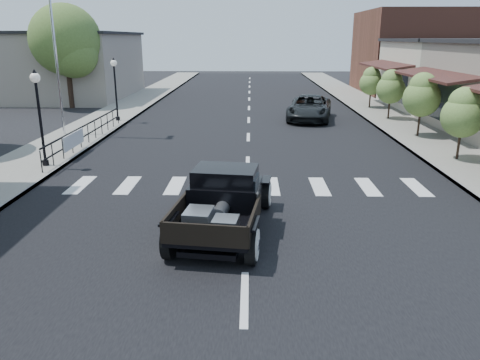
{
  "coord_description": "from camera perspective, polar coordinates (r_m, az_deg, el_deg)",
  "views": [
    {
      "loc": [
        0.09,
        -10.83,
        4.76
      ],
      "look_at": [
        -0.18,
        1.47,
        1.0
      ],
      "focal_mm": 35.0,
      "sensor_mm": 36.0,
      "label": 1
    }
  ],
  "objects": [
    {
      "name": "ground",
      "position": [
        11.83,
        0.74,
        -6.74
      ],
      "size": [
        120.0,
        120.0,
        0.0
      ],
      "primitive_type": "plane",
      "color": "black",
      "rests_on": "ground"
    },
    {
      "name": "small_tree_b",
      "position": [
        20.2,
        25.38,
        6.08
      ],
      "size": [
        1.63,
        1.63,
        2.71
      ],
      "primitive_type": null,
      "color": "#5B7C39",
      "rests_on": "sidewalk_right"
    },
    {
      "name": "road",
      "position": [
        26.26,
        1.05,
        6.56
      ],
      "size": [
        14.0,
        80.0,
        0.02
      ],
      "primitive_type": "cube",
      "color": "black",
      "rests_on": "ground"
    },
    {
      "name": "sidewalk_right",
      "position": [
        27.57,
        19.13,
        6.27
      ],
      "size": [
        3.0,
        80.0,
        0.15
      ],
      "primitive_type": "cube",
      "color": "gray",
      "rests_on": "ground"
    },
    {
      "name": "big_tree_far",
      "position": [
        35.18,
        -20.33,
        13.92
      ],
      "size": [
        4.77,
        4.77,
        7.0
      ],
      "primitive_type": null,
      "color": "#4A662C",
      "rests_on": "ground"
    },
    {
      "name": "low_building_left",
      "position": [
        41.72,
        -20.48,
        12.84
      ],
      "size": [
        10.0,
        12.0,
        5.0
      ],
      "primitive_type": "cube",
      "color": "gray",
      "rests_on": "ground"
    },
    {
      "name": "lamp_post_b",
      "position": [
        18.72,
        -23.18,
        6.9
      ],
      "size": [
        0.36,
        0.36,
        3.54
      ],
      "primitive_type": null,
      "color": "black",
      "rests_on": "sidewalk_left"
    },
    {
      "name": "small_tree_c",
      "position": [
        24.38,
        21.18,
        8.44
      ],
      "size": [
        1.76,
        1.76,
        2.93
      ],
      "primitive_type": null,
      "color": "#5B7C39",
      "rests_on": "sidewalk_right"
    },
    {
      "name": "second_car",
      "position": [
        28.55,
        8.48,
        8.68
      ],
      "size": [
        3.34,
        5.58,
        1.45
      ],
      "primitive_type": "imported",
      "rotation": [
        0.0,
        0.0,
        -0.19
      ],
      "color": "black",
      "rests_on": "ground"
    },
    {
      "name": "hotrod_pickup",
      "position": [
        11.75,
        -1.95,
        -2.52
      ],
      "size": [
        2.85,
        5.07,
        1.67
      ],
      "primitive_type": null,
      "rotation": [
        0.0,
        0.0,
        -0.13
      ],
      "color": "black",
      "rests_on": "ground"
    },
    {
      "name": "small_tree_e",
      "position": [
        33.65,
        15.66,
        10.74
      ],
      "size": [
        1.57,
        1.57,
        2.62
      ],
      "primitive_type": null,
      "color": "#5B7C39",
      "rests_on": "sidewalk_right"
    },
    {
      "name": "storefront_far",
      "position": [
        36.14,
        26.17,
        11.31
      ],
      "size": [
        10.0,
        9.0,
        4.5
      ],
      "primitive_type": "cube",
      "color": "beige",
      "rests_on": "ground"
    },
    {
      "name": "railing",
      "position": [
        22.48,
        -18.04,
        5.62
      ],
      "size": [
        0.08,
        10.0,
        1.0
      ],
      "primitive_type": null,
      "color": "black",
      "rests_on": "sidewalk_left"
    },
    {
      "name": "small_tree_d",
      "position": [
        29.23,
        17.84,
        9.83
      ],
      "size": [
        1.65,
        1.65,
        2.74
      ],
      "primitive_type": null,
      "color": "#5B7C39",
      "rests_on": "sidewalk_right"
    },
    {
      "name": "sidewalk_left",
      "position": [
        27.62,
        -16.99,
        6.48
      ],
      "size": [
        3.0,
        80.0,
        0.15
      ],
      "primitive_type": "cube",
      "color": "gray",
      "rests_on": "ground"
    },
    {
      "name": "far_building_right",
      "position": [
        45.54,
        21.74,
        14.24
      ],
      "size": [
        11.0,
        10.0,
        7.0
      ],
      "primitive_type": "cube",
      "color": "brown",
      "rests_on": "ground"
    },
    {
      "name": "flagpole",
      "position": [
        24.68,
        -22.08,
        18.72
      ],
      "size": [
        0.12,
        0.12,
        11.71
      ],
      "primitive_type": "cylinder",
      "color": "silver",
      "rests_on": "sidewalk_left"
    },
    {
      "name": "lamp_post_c",
      "position": [
        28.05,
        -14.92,
        10.61
      ],
      "size": [
        0.36,
        0.36,
        3.54
      ],
      "primitive_type": null,
      "color": "black",
      "rests_on": "sidewalk_left"
    },
    {
      "name": "road_markings",
      "position": [
        21.36,
        1.0,
        4.11
      ],
      "size": [
        12.0,
        60.0,
        0.06
      ],
      "primitive_type": null,
      "color": "silver",
      "rests_on": "ground"
    },
    {
      "name": "banner",
      "position": [
        20.65,
        -19.54,
        3.95
      ],
      "size": [
        0.04,
        2.2,
        0.6
      ],
      "primitive_type": null,
      "color": "silver",
      "rests_on": "sidewalk_left"
    }
  ]
}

